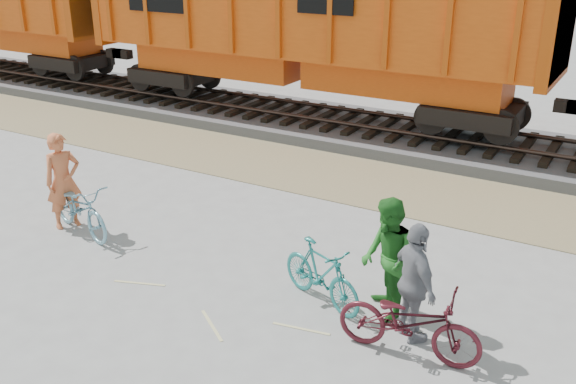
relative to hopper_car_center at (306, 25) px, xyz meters
name	(u,v)px	position (x,y,z in m)	size (l,w,h in m)	color
ground	(216,278)	(3.22, -9.00, -3.01)	(120.00, 120.00, 0.00)	#9E9E99
gravel_strip	(352,179)	(3.22, -3.50, -3.00)	(120.00, 3.00, 0.02)	#9B8860
ballast_bed	(405,136)	(3.22, 0.00, -2.86)	(120.00, 4.00, 0.30)	slate
track	(406,125)	(3.22, 0.00, -2.53)	(120.00, 2.60, 0.24)	black
hopper_car_center	(306,25)	(0.00, 0.00, 0.00)	(14.00, 3.13, 4.65)	black
bicycle_blue	(80,208)	(-0.10, -8.87, -2.48)	(0.69, 1.99, 1.04)	#74ABBD
bicycle_teal	(321,274)	(5.12, -8.79, -2.49)	(0.48, 1.72, 1.03)	#207B76
bicycle_maroon	(409,322)	(6.79, -9.40, -2.48)	(0.70, 2.00, 1.05)	#4A141D
person_solo	(63,181)	(-0.60, -8.77, -2.04)	(0.70, 0.46, 1.92)	#CF673B
person_man	(388,259)	(6.12, -8.59, -2.06)	(0.92, 0.72, 1.90)	#226920
person_woman	(414,283)	(6.69, -9.00, -2.10)	(1.06, 0.44, 1.81)	gray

